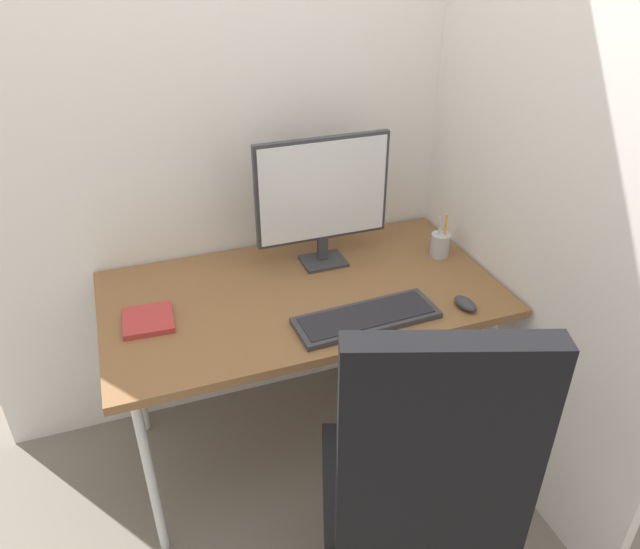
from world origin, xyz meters
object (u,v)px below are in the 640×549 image
Objects in this scene: keyboard at (367,318)px; notebook at (148,320)px; monitor at (323,194)px; mouse at (465,303)px; pen_holder at (440,244)px; office_chair at (420,488)px.

keyboard is 2.93× the size of notebook.
monitor is 0.62m from mouse.
office_chair is at bearing -121.38° from pen_holder.
notebook is at bearing -176.13° from pen_holder.
office_chair is 12.11× the size of mouse.
monitor is 5.09× the size of mouse.
notebook is at bearing 156.75° from mouse.
monitor reaches higher than notebook.
monitor is at bearing 118.85° from mouse.
office_chair is 1.05m from monitor.
pen_holder is at bearing 7.61° from notebook.
monitor is at bearing 90.44° from keyboard.
office_chair is at bearing -94.85° from monitor.
pen_holder is 1.10m from notebook.
office_chair is 2.38× the size of monitor.
office_chair reaches higher than mouse.
mouse is at bearing -11.37° from notebook.
monitor reaches higher than mouse.
pen_holder reaches higher than keyboard.
office_chair is at bearing -49.46° from notebook.
pen_holder is (0.10, 0.35, 0.03)m from mouse.
keyboard is 4.94× the size of mouse.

